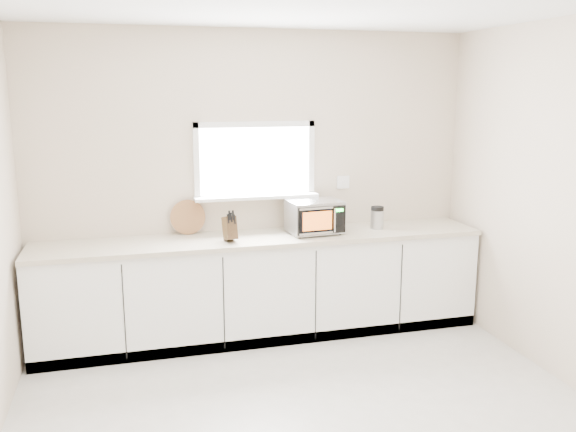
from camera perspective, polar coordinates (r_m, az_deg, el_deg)
name	(u,v)px	position (r m, az deg, el deg)	size (l,w,h in m)	color
back_wall	(255,181)	(5.54, -3.12, 3.29)	(4.00, 0.17, 2.70)	beige
cabinets	(263,288)	(5.47, -2.37, -6.76)	(3.92, 0.60, 0.88)	white
countertop	(263,238)	(5.34, -2.39, -2.10)	(3.92, 0.64, 0.04)	beige
microwave	(315,216)	(5.41, 2.51, -0.02)	(0.48, 0.40, 0.30)	black
knife_block	(230,228)	(5.15, -5.47, -1.10)	(0.12, 0.20, 0.27)	#483319
cutting_board	(188,217)	(5.44, -9.36, -0.10)	(0.31, 0.31, 0.02)	olive
coffee_grinder	(377,217)	(5.65, 8.34, -0.14)	(0.14, 0.14, 0.21)	#A8AAAF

